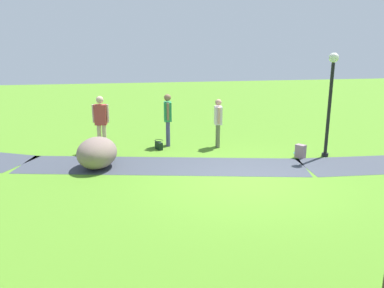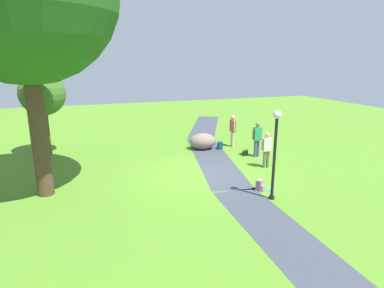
{
  "view_description": "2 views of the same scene",
  "coord_description": "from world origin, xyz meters",
  "px_view_note": "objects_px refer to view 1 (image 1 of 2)",
  "views": [
    {
      "loc": [
        2.86,
        8.91,
        3.43
      ],
      "look_at": [
        1.2,
        -0.7,
        0.83
      ],
      "focal_mm": 36.54,
      "sensor_mm": 36.0,
      "label": 1
    },
    {
      "loc": [
        -11.85,
        4.34,
        4.65
      ],
      "look_at": [
        -0.16,
        0.25,
        1.4
      ],
      "focal_mm": 30.07,
      "sensor_mm": 36.0,
      "label": 2
    }
  ],
  "objects_px": {
    "lamp_post": "(331,93)",
    "lawn_boulder": "(97,153)",
    "woman_with_handbag": "(168,116)",
    "handbag_on_grass": "(159,145)",
    "backpack_by_boulder": "(110,152)",
    "passerby_on_path": "(218,120)",
    "spare_backpack_on_lawn": "(301,151)",
    "frisbee_on_grass": "(298,153)",
    "man_near_boulder": "(101,119)"
  },
  "relations": [
    {
      "from": "lamp_post",
      "to": "lawn_boulder",
      "type": "xyz_separation_m",
      "value": [
        6.76,
        -0.05,
        -1.5
      ]
    },
    {
      "from": "woman_with_handbag",
      "to": "lawn_boulder",
      "type": "bearing_deg",
      "value": 42.54
    },
    {
      "from": "handbag_on_grass",
      "to": "backpack_by_boulder",
      "type": "distance_m",
      "value": 1.67
    },
    {
      "from": "passerby_on_path",
      "to": "spare_backpack_on_lawn",
      "type": "distance_m",
      "value": 2.8
    },
    {
      "from": "backpack_by_boulder",
      "to": "handbag_on_grass",
      "type": "bearing_deg",
      "value": -155.43
    },
    {
      "from": "lamp_post",
      "to": "spare_backpack_on_lawn",
      "type": "bearing_deg",
      "value": -0.11
    },
    {
      "from": "passerby_on_path",
      "to": "lamp_post",
      "type": "bearing_deg",
      "value": 151.63
    },
    {
      "from": "lawn_boulder",
      "to": "spare_backpack_on_lawn",
      "type": "height_order",
      "value": "lawn_boulder"
    },
    {
      "from": "handbag_on_grass",
      "to": "spare_backpack_on_lawn",
      "type": "distance_m",
      "value": 4.43
    },
    {
      "from": "spare_backpack_on_lawn",
      "to": "frisbee_on_grass",
      "type": "bearing_deg",
      "value": -104.74
    },
    {
      "from": "lamp_post",
      "to": "passerby_on_path",
      "type": "distance_m",
      "value": 3.53
    },
    {
      "from": "passerby_on_path",
      "to": "spare_backpack_on_lawn",
      "type": "height_order",
      "value": "passerby_on_path"
    },
    {
      "from": "lamp_post",
      "to": "passerby_on_path",
      "type": "height_order",
      "value": "lamp_post"
    },
    {
      "from": "lawn_boulder",
      "to": "frisbee_on_grass",
      "type": "height_order",
      "value": "lawn_boulder"
    },
    {
      "from": "lamp_post",
      "to": "spare_backpack_on_lawn",
      "type": "height_order",
      "value": "lamp_post"
    },
    {
      "from": "passerby_on_path",
      "to": "frisbee_on_grass",
      "type": "xyz_separation_m",
      "value": [
        -2.28,
        1.21,
        -0.91
      ]
    },
    {
      "from": "man_near_boulder",
      "to": "spare_backpack_on_lawn",
      "type": "xyz_separation_m",
      "value": [
        -5.91,
        1.79,
        -0.83
      ]
    },
    {
      "from": "woman_with_handbag",
      "to": "frisbee_on_grass",
      "type": "height_order",
      "value": "woman_with_handbag"
    },
    {
      "from": "lamp_post",
      "to": "man_near_boulder",
      "type": "height_order",
      "value": "lamp_post"
    },
    {
      "from": "handbag_on_grass",
      "to": "backpack_by_boulder",
      "type": "height_order",
      "value": "backpack_by_boulder"
    },
    {
      "from": "lamp_post",
      "to": "backpack_by_boulder",
      "type": "relative_size",
      "value": 7.71
    },
    {
      "from": "lamp_post",
      "to": "handbag_on_grass",
      "type": "bearing_deg",
      "value": -18.3
    },
    {
      "from": "man_near_boulder",
      "to": "woman_with_handbag",
      "type": "bearing_deg",
      "value": -172.85
    },
    {
      "from": "lamp_post",
      "to": "lawn_boulder",
      "type": "bearing_deg",
      "value": -0.44
    },
    {
      "from": "frisbee_on_grass",
      "to": "lamp_post",
      "type": "bearing_deg",
      "value": 150.09
    },
    {
      "from": "lamp_post",
      "to": "frisbee_on_grass",
      "type": "xyz_separation_m",
      "value": [
        0.69,
        -0.4,
        -1.92
      ]
    },
    {
      "from": "passerby_on_path",
      "to": "frisbee_on_grass",
      "type": "relative_size",
      "value": 6.2
    },
    {
      "from": "passerby_on_path",
      "to": "spare_backpack_on_lawn",
      "type": "relative_size",
      "value": 3.98
    },
    {
      "from": "lamp_post",
      "to": "woman_with_handbag",
      "type": "xyz_separation_m",
      "value": [
        4.57,
        -2.06,
        -0.92
      ]
    },
    {
      "from": "handbag_on_grass",
      "to": "man_near_boulder",
      "type": "bearing_deg",
      "value": -5.27
    },
    {
      "from": "lawn_boulder",
      "to": "frisbee_on_grass",
      "type": "bearing_deg",
      "value": -176.72
    },
    {
      "from": "spare_backpack_on_lawn",
      "to": "woman_with_handbag",
      "type": "bearing_deg",
      "value": -28.63
    },
    {
      "from": "woman_with_handbag",
      "to": "backpack_by_boulder",
      "type": "relative_size",
      "value": 4.33
    },
    {
      "from": "lawn_boulder",
      "to": "frisbee_on_grass",
      "type": "xyz_separation_m",
      "value": [
        -6.07,
        -0.35,
        -0.42
      ]
    },
    {
      "from": "woman_with_handbag",
      "to": "frisbee_on_grass",
      "type": "bearing_deg",
      "value": 156.81
    },
    {
      "from": "passerby_on_path",
      "to": "handbag_on_grass",
      "type": "xyz_separation_m",
      "value": [
        1.95,
        -0.02,
        -0.78
      ]
    },
    {
      "from": "woman_with_handbag",
      "to": "passerby_on_path",
      "type": "relative_size",
      "value": 1.09
    },
    {
      "from": "woman_with_handbag",
      "to": "spare_backpack_on_lawn",
      "type": "height_order",
      "value": "woman_with_handbag"
    },
    {
      "from": "woman_with_handbag",
      "to": "backpack_by_boulder",
      "type": "height_order",
      "value": "woman_with_handbag"
    },
    {
      "from": "passerby_on_path",
      "to": "backpack_by_boulder",
      "type": "relative_size",
      "value": 3.98
    },
    {
      "from": "frisbee_on_grass",
      "to": "spare_backpack_on_lawn",
      "type": "bearing_deg",
      "value": 75.26
    },
    {
      "from": "frisbee_on_grass",
      "to": "lawn_boulder",
      "type": "bearing_deg",
      "value": 3.28
    },
    {
      "from": "lawn_boulder",
      "to": "woman_with_handbag",
      "type": "distance_m",
      "value": 3.03
    },
    {
      "from": "lamp_post",
      "to": "man_near_boulder",
      "type": "xyz_separation_m",
      "value": [
        6.71,
        -1.79,
        -0.91
      ]
    },
    {
      "from": "lawn_boulder",
      "to": "spare_backpack_on_lawn",
      "type": "distance_m",
      "value": 5.97
    },
    {
      "from": "man_near_boulder",
      "to": "handbag_on_grass",
      "type": "relative_size",
      "value": 4.87
    },
    {
      "from": "frisbee_on_grass",
      "to": "handbag_on_grass",
      "type": "bearing_deg",
      "value": -16.2
    },
    {
      "from": "spare_backpack_on_lawn",
      "to": "lamp_post",
      "type": "bearing_deg",
      "value": 179.89
    },
    {
      "from": "passerby_on_path",
      "to": "backpack_by_boulder",
      "type": "xyz_separation_m",
      "value": [
        3.47,
        0.67,
        -0.72
      ]
    },
    {
      "from": "man_near_boulder",
      "to": "handbag_on_grass",
      "type": "height_order",
      "value": "man_near_boulder"
    }
  ]
}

